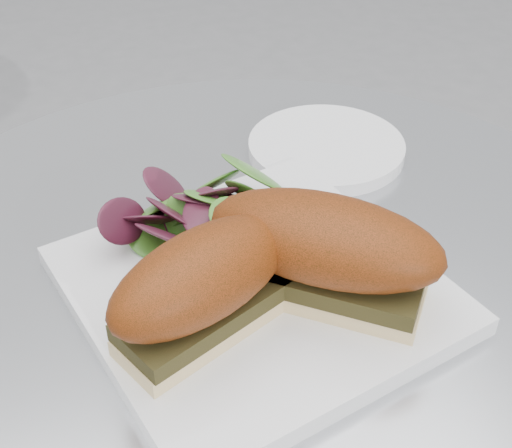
{
  "coord_description": "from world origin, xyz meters",
  "views": [
    {
      "loc": [
        -0.14,
        -0.41,
        1.11
      ],
      "look_at": [
        0.0,
        0.02,
        0.77
      ],
      "focal_mm": 50.0,
      "sensor_mm": 36.0,
      "label": 1
    }
  ],
  "objects_px": {
    "sandwich_right": "(324,249)",
    "saucer": "(326,147)",
    "sandwich_left": "(203,285)",
    "plate": "(255,289)"
  },
  "relations": [
    {
      "from": "plate",
      "to": "sandwich_right",
      "type": "height_order",
      "value": "sandwich_right"
    },
    {
      "from": "plate",
      "to": "saucer",
      "type": "relative_size",
      "value": 1.63
    },
    {
      "from": "sandwich_right",
      "to": "saucer",
      "type": "height_order",
      "value": "sandwich_right"
    },
    {
      "from": "sandwich_left",
      "to": "saucer",
      "type": "relative_size",
      "value": 1.02
    },
    {
      "from": "plate",
      "to": "saucer",
      "type": "height_order",
      "value": "plate"
    },
    {
      "from": "plate",
      "to": "sandwich_left",
      "type": "height_order",
      "value": "sandwich_left"
    },
    {
      "from": "sandwich_left",
      "to": "saucer",
      "type": "height_order",
      "value": "sandwich_left"
    },
    {
      "from": "sandwich_right",
      "to": "saucer",
      "type": "distance_m",
      "value": 0.23
    },
    {
      "from": "plate",
      "to": "saucer",
      "type": "distance_m",
      "value": 0.22
    },
    {
      "from": "sandwich_right",
      "to": "plate",
      "type": "bearing_deg",
      "value": -173.12
    }
  ]
}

